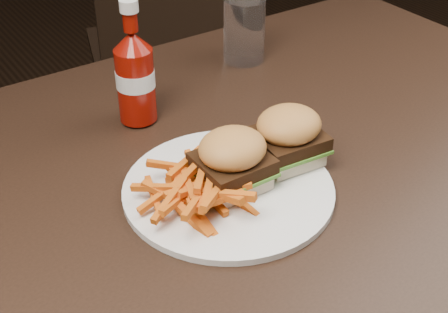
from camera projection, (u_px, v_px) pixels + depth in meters
dining_table at (248, 171)px, 0.87m from camera, size 1.20×0.80×0.04m
chair_far at (164, 53)px, 1.89m from camera, size 0.53×0.53×0.04m
plate at (228, 189)px, 0.80m from camera, size 0.27×0.27×0.01m
sandwich_half_a at (232, 178)px, 0.79m from camera, size 0.08×0.07×0.02m
sandwich_half_b at (287, 154)px, 0.83m from camera, size 0.08×0.08×0.02m
fries_pile at (194, 186)px, 0.76m from camera, size 0.15×0.15×0.05m
ketchup_bottle at (136, 85)px, 0.91m from camera, size 0.07×0.07×0.11m
tumbler at (244, 30)px, 1.09m from camera, size 0.08×0.08×0.11m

